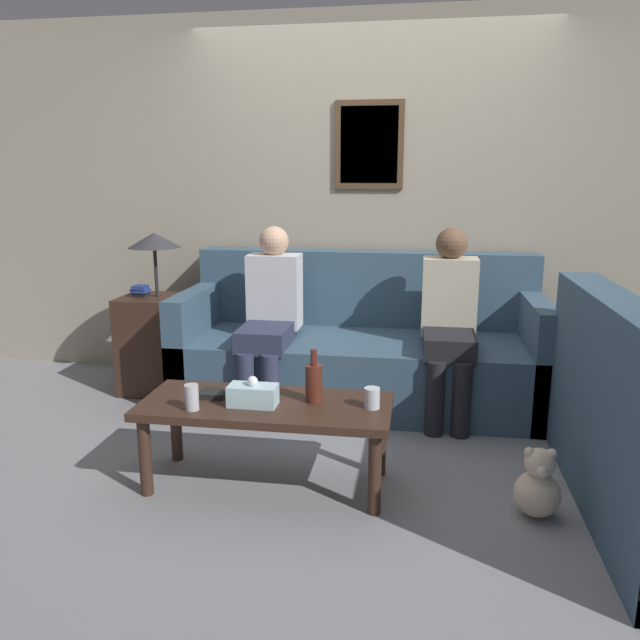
# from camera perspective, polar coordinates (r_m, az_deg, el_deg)

# --- Properties ---
(ground_plane) EXTENTS (16.00, 16.00, 0.00)m
(ground_plane) POSITION_cam_1_polar(r_m,az_deg,el_deg) (3.81, 2.79, -10.00)
(ground_plane) COLOR gray
(wall_back) EXTENTS (9.00, 0.08, 2.60)m
(wall_back) POSITION_cam_1_polar(r_m,az_deg,el_deg) (4.56, 4.47, 10.65)
(wall_back) COLOR #9E937F
(wall_back) RESTS_ON ground_plane
(couch_main) EXTENTS (2.37, 0.94, 0.98)m
(couch_main) POSITION_cam_1_polar(r_m,az_deg,el_deg) (4.23, 3.69, -2.92)
(couch_main) COLOR #385166
(couch_main) RESTS_ON ground_plane
(coffee_table) EXTENTS (1.21, 0.50, 0.43)m
(coffee_table) POSITION_cam_1_polar(r_m,az_deg,el_deg) (3.06, -4.97, -8.55)
(coffee_table) COLOR #382319
(coffee_table) RESTS_ON ground_plane
(side_table_with_lamp) EXTENTS (0.43, 0.41, 1.12)m
(side_table_with_lamp) POSITION_cam_1_polar(r_m,az_deg,el_deg) (4.51, -14.98, -1.21)
(side_table_with_lamp) COLOR #382319
(side_table_with_lamp) RESTS_ON ground_plane
(wine_bottle) EXTENTS (0.08, 0.08, 0.26)m
(wine_bottle) POSITION_cam_1_polar(r_m,az_deg,el_deg) (3.01, -0.57, -5.68)
(wine_bottle) COLOR #562319
(wine_bottle) RESTS_ON coffee_table
(drinking_glass) EXTENTS (0.07, 0.07, 0.10)m
(drinking_glass) POSITION_cam_1_polar(r_m,az_deg,el_deg) (2.95, 4.78, -7.12)
(drinking_glass) COLOR silver
(drinking_glass) RESTS_ON coffee_table
(book_stack) EXTENTS (0.14, 0.12, 0.03)m
(book_stack) POSITION_cam_1_polar(r_m,az_deg,el_deg) (3.15, -9.78, -6.65)
(book_stack) COLOR black
(book_stack) RESTS_ON coffee_table
(soda_can) EXTENTS (0.07, 0.07, 0.12)m
(soda_can) POSITION_cam_1_polar(r_m,az_deg,el_deg) (2.98, -11.65, -6.93)
(soda_can) COLOR #BCBCC1
(soda_can) RESTS_ON coffee_table
(tissue_box) EXTENTS (0.23, 0.12, 0.15)m
(tissue_box) POSITION_cam_1_polar(r_m,az_deg,el_deg) (2.99, -6.16, -6.81)
(tissue_box) COLOR silver
(tissue_box) RESTS_ON coffee_table
(person_left) EXTENTS (0.34, 0.65, 1.17)m
(person_left) POSITION_cam_1_polar(r_m,az_deg,el_deg) (4.04, -4.57, 0.76)
(person_left) COLOR #2D334C
(person_left) RESTS_ON ground_plane
(person_right) EXTENTS (0.34, 0.63, 1.18)m
(person_right) POSITION_cam_1_polar(r_m,az_deg,el_deg) (3.94, 11.73, 0.27)
(person_right) COLOR black
(person_right) RESTS_ON ground_plane
(teddy_bear) EXTENTS (0.21, 0.21, 0.32)m
(teddy_bear) POSITION_cam_1_polar(r_m,az_deg,el_deg) (3.04, 19.29, -14.18)
(teddy_bear) COLOR beige
(teddy_bear) RESTS_ON ground_plane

